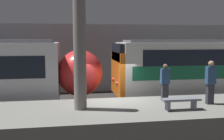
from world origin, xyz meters
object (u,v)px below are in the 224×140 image
support_pillar_near (80,56)px  platform_bench (181,101)px  person_walking (210,81)px  person_waiting (165,81)px

support_pillar_near → platform_bench: 4.23m
support_pillar_near → person_walking: (5.37, -0.07, -1.09)m
support_pillar_near → person_waiting: size_ratio=2.55×
support_pillar_near → platform_bench: (3.79, -0.76, -1.72)m
person_waiting → platform_bench: (0.04, -1.64, -0.51)m
person_walking → platform_bench: person_walking is taller
support_pillar_near → person_waiting: 4.04m
platform_bench → person_waiting: bearing=91.2°
person_walking → platform_bench: (-1.58, -0.69, -0.63)m
person_walking → support_pillar_near: bearing=179.3°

